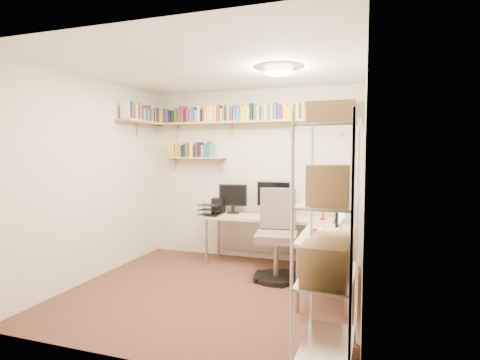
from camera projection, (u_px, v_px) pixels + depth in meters
name	position (u px, v px, depth m)	size (l,w,h in m)	color
ground	(213.00, 292.00, 4.24)	(3.20, 3.20, 0.00)	#49291F
room_shell	(213.00, 155.00, 4.13)	(3.24, 3.04, 2.52)	beige
wall_shelves	(220.00, 122.00, 5.46)	(3.12, 1.09, 0.80)	tan
corner_desk	(274.00, 221.00, 4.95)	(2.11, 1.75, 1.19)	#D2AE88
office_chair	(277.00, 241.00, 4.67)	(0.59, 0.60, 1.12)	black
wire_rack	(329.00, 215.00, 2.70)	(0.42, 0.81, 1.94)	silver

